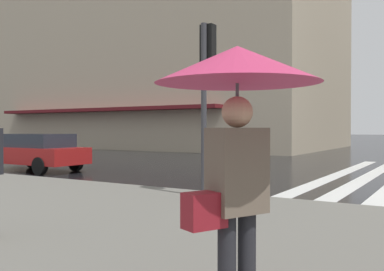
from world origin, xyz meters
name	(u,v)px	position (x,y,z in m)	size (l,w,h in m)	color
haussmann_block_mid	(166,23)	(20.83, 23.10, 11.31)	(17.88, 29.36, 23.10)	tan
traffic_signal_post	(207,73)	(-3.60, 4.98, 2.81)	(0.44, 0.30, 3.70)	#333338
car_red	(36,151)	(-1.00, 13.80, 0.76)	(1.85, 4.10, 1.41)	maroon
pedestrian_with_floral_umbrella	(237,96)	(-8.94, 1.71, 1.83)	(1.16, 1.16, 2.03)	#6B5B4C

